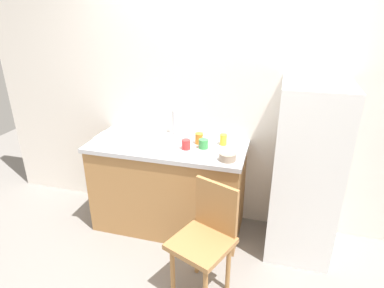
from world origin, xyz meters
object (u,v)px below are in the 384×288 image
(terracotta_bowl, at_px, (228,157))
(cup_orange, at_px, (199,138))
(dish_tray, at_px, (112,138))
(chair, at_px, (206,236))
(refrigerator, at_px, (305,173))
(cup_yellow, at_px, (223,140))
(cup_green, at_px, (203,144))
(cup_red, at_px, (186,144))

(terracotta_bowl, bearing_deg, cup_orange, 138.42)
(dish_tray, distance_m, cup_orange, 0.82)
(chair, relative_size, cup_orange, 8.98)
(refrigerator, distance_m, terracotta_bowl, 0.68)
(dish_tray, xyz_separation_m, cup_yellow, (1.02, 0.19, 0.02))
(cup_yellow, distance_m, cup_green, 0.20)
(cup_red, relative_size, cup_orange, 0.88)
(refrigerator, height_order, cup_red, refrigerator)
(refrigerator, height_order, dish_tray, refrigerator)
(cup_orange, xyz_separation_m, cup_green, (0.06, -0.09, -0.01))
(refrigerator, height_order, cup_yellow, refrigerator)
(dish_tray, relative_size, cup_green, 3.36)
(chair, bearing_deg, cup_orange, 130.47)
(terracotta_bowl, height_order, cup_green, cup_green)
(cup_orange, bearing_deg, dish_tray, -168.68)
(refrigerator, relative_size, cup_yellow, 15.34)
(cup_red, relative_size, cup_green, 1.05)
(chair, relative_size, cup_green, 10.67)
(chair, height_order, terracotta_bowl, terracotta_bowl)
(chair, height_order, cup_orange, cup_orange)
(refrigerator, xyz_separation_m, chair, (-0.69, -0.70, -0.26))
(dish_tray, distance_m, cup_yellow, 1.04)
(chair, height_order, cup_green, cup_green)
(dish_tray, bearing_deg, cup_red, 0.67)
(cup_red, relative_size, cup_yellow, 0.88)
(refrigerator, height_order, cup_orange, refrigerator)
(refrigerator, xyz_separation_m, cup_yellow, (-0.73, 0.12, 0.17))
(refrigerator, height_order, chair, refrigerator)
(refrigerator, relative_size, terracotta_bowl, 11.13)
(terracotta_bowl, distance_m, cup_red, 0.41)
(terracotta_bowl, bearing_deg, dish_tray, 173.98)
(cup_yellow, bearing_deg, cup_orange, -171.87)
(chair, bearing_deg, cup_green, 127.92)
(cup_green, bearing_deg, dish_tray, -175.45)
(refrigerator, relative_size, chair, 1.71)
(chair, xyz_separation_m, cup_yellow, (-0.04, 0.82, 0.44))
(chair, relative_size, terracotta_bowl, 6.49)
(cup_orange, bearing_deg, cup_red, -117.68)
(dish_tray, xyz_separation_m, cup_red, (0.72, 0.01, 0.02))
(terracotta_bowl, bearing_deg, chair, -95.98)
(refrigerator, distance_m, dish_tray, 1.75)
(terracotta_bowl, relative_size, cup_orange, 1.38)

